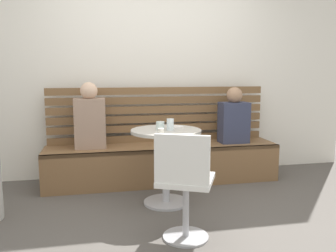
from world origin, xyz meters
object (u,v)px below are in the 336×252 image
(white_chair, at_px, (184,183))
(plate_small, at_px, (175,127))
(person_child_left, at_px, (234,118))
(cup_espresso_small, at_px, (161,131))
(booth_bench, at_px, (163,163))
(cup_glass_short, at_px, (160,126))
(cafe_table, at_px, (166,152))
(cup_water_clear, at_px, (170,124))
(person_adult, at_px, (90,119))

(white_chair, relative_size, plate_small, 5.00)
(person_child_left, distance_m, cup_espresso_small, 1.43)
(booth_bench, xyz_separation_m, cup_glass_short, (-0.16, -0.70, 0.56))
(booth_bench, xyz_separation_m, cafe_table, (-0.10, -0.69, 0.30))
(booth_bench, bearing_deg, cup_glass_short, -103.01)
(white_chair, bearing_deg, booth_bench, 85.12)
(white_chair, height_order, cup_espresso_small, white_chair)
(plate_small, bearing_deg, white_chair, -98.48)
(person_child_left, distance_m, cup_water_clear, 1.19)
(cup_water_clear, height_order, cup_glass_short, cup_water_clear)
(booth_bench, bearing_deg, cup_water_clear, -95.58)
(cup_espresso_small, bearing_deg, person_adult, 122.39)
(booth_bench, relative_size, white_chair, 3.18)
(white_chair, relative_size, person_child_left, 1.27)
(cafe_table, xyz_separation_m, plate_small, (0.11, 0.11, 0.23))
(white_chair, bearing_deg, cafe_table, 88.33)
(white_chair, distance_m, cup_glass_short, 0.86)
(white_chair, xyz_separation_m, plate_small, (0.14, 0.92, 0.28))
(cup_water_clear, xyz_separation_m, cup_glass_short, (-0.09, 0.04, -0.02))
(person_adult, xyz_separation_m, cup_water_clear, (0.75, -0.77, 0.02))
(cup_espresso_small, relative_size, plate_small, 0.33)
(white_chair, xyz_separation_m, person_adult, (-0.70, 1.54, 0.31))
(booth_bench, distance_m, white_chair, 1.53)
(cafe_table, distance_m, person_child_left, 1.21)
(booth_bench, height_order, white_chair, white_chair)
(plate_small, bearing_deg, cup_water_clear, -117.85)
(booth_bench, relative_size, cafe_table, 3.65)
(white_chair, distance_m, person_child_left, 1.82)
(white_chair, xyz_separation_m, cup_espresso_small, (-0.07, 0.55, 0.30))
(booth_bench, height_order, cup_water_clear, cup_water_clear)
(cup_water_clear, bearing_deg, booth_bench, 84.42)
(white_chair, height_order, cup_glass_short, white_chair)
(plate_small, bearing_deg, cup_espresso_small, -119.94)
(booth_bench, xyz_separation_m, plate_small, (0.01, -0.58, 0.52))
(cafe_table, distance_m, white_chair, 0.81)
(person_adult, distance_m, cup_glass_short, 0.99)
(cafe_table, xyz_separation_m, person_child_left, (0.97, 0.69, 0.22))
(person_child_left, bearing_deg, white_chair, -123.73)
(booth_bench, distance_m, cup_glass_short, 0.91)
(person_adult, bearing_deg, booth_bench, -2.34)
(person_adult, xyz_separation_m, person_child_left, (1.70, -0.04, -0.03))
(white_chair, relative_size, cup_water_clear, 7.73)
(cafe_table, relative_size, plate_small, 4.35)
(person_child_left, bearing_deg, cup_glass_short, -146.13)
(cup_water_clear, distance_m, cup_espresso_small, 0.25)
(cafe_table, xyz_separation_m, cup_water_clear, (0.03, -0.04, 0.28))
(cafe_table, xyz_separation_m, cup_glass_short, (-0.06, -0.00, 0.26))
(cup_glass_short, bearing_deg, person_child_left, 33.87)
(cafe_table, height_order, white_chair, white_chair)
(person_adult, relative_size, cup_espresso_small, 13.18)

